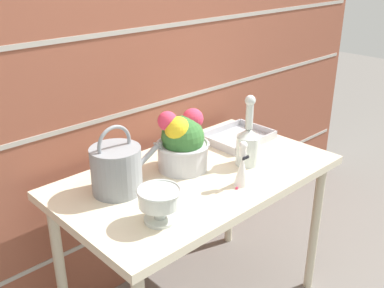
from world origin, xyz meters
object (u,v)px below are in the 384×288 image
at_px(figurine_vase, 242,167).
at_px(glass_decanter, 248,143).
at_px(crystal_pedestal_bowl, 159,200).
at_px(flower_planter, 182,142).
at_px(watering_can, 117,168).
at_px(wire_tray, 238,138).

bearing_deg(figurine_vase, glass_decanter, 33.47).
relative_size(crystal_pedestal_bowl, flower_planter, 0.59).
height_order(watering_can, flower_planter, watering_can).
distance_m(crystal_pedestal_bowl, flower_planter, 0.41).
distance_m(glass_decanter, wire_tray, 0.28).
bearing_deg(flower_planter, glass_decanter, -34.93).
xyz_separation_m(watering_can, flower_planter, (0.31, -0.03, 0.02)).
relative_size(figurine_vase, wire_tray, 0.60).
bearing_deg(figurine_vase, flower_planter, 104.50).
height_order(flower_planter, figurine_vase, flower_planter).
bearing_deg(glass_decanter, flower_planter, 145.07).
bearing_deg(wire_tray, glass_decanter, -130.74).
bearing_deg(figurine_vase, watering_can, 142.18).
bearing_deg(wire_tray, crystal_pedestal_bowl, -158.61).
xyz_separation_m(watering_can, figurine_vase, (0.38, -0.30, -0.02)).
height_order(crystal_pedestal_bowl, glass_decanter, glass_decanter).
bearing_deg(watering_can, wire_tray, 1.26).
distance_m(watering_can, flower_planter, 0.31).
relative_size(watering_can, wire_tray, 1.08).
bearing_deg(watering_can, figurine_vase, -37.82).
xyz_separation_m(watering_can, glass_decanter, (0.54, -0.19, 0.01)).
relative_size(crystal_pedestal_bowl, glass_decanter, 0.49).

